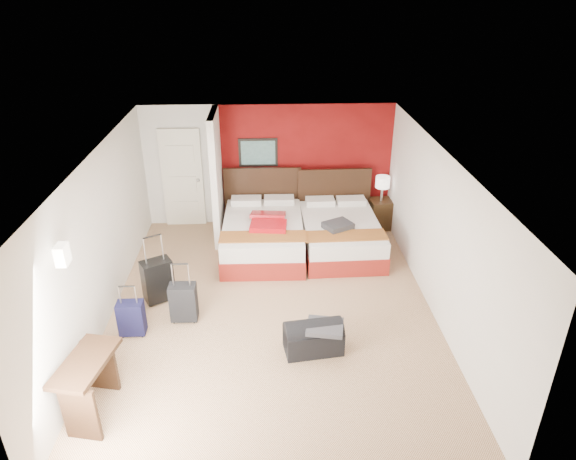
{
  "coord_description": "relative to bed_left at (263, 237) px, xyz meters",
  "views": [
    {
      "loc": [
        -0.06,
        -6.67,
        4.74
      ],
      "look_at": [
        0.29,
        0.8,
        1.0
      ],
      "focal_mm": 32.0,
      "sensor_mm": 36.0,
      "label": 1
    }
  ],
  "objects": [
    {
      "name": "suitcase_black",
      "position": [
        -1.68,
        -1.55,
        0.03
      ],
      "size": [
        0.54,
        0.48,
        0.69
      ],
      "primitive_type": "cube",
      "rotation": [
        0.0,
        0.0,
        0.51
      ],
      "color": "black",
      "rests_on": "ground"
    },
    {
      "name": "ground",
      "position": [
        0.13,
        -1.9,
        -0.32
      ],
      "size": [
        6.5,
        6.5,
        0.0
      ],
      "primitive_type": "plane",
      "color": "tan",
      "rests_on": "ground"
    },
    {
      "name": "duffel_bag",
      "position": [
        0.69,
        -2.9,
        -0.12
      ],
      "size": [
        0.85,
        0.53,
        0.4
      ],
      "primitive_type": "cube",
      "rotation": [
        0.0,
        0.0,
        0.14
      ],
      "color": "black",
      "rests_on": "ground"
    },
    {
      "name": "bed_right",
      "position": [
        1.46,
        0.0,
        -0.02
      ],
      "size": [
        1.47,
        2.06,
        0.61
      ],
      "primitive_type": "cube",
      "rotation": [
        0.0,
        0.0,
        0.03
      ],
      "color": "white",
      "rests_on": "ground"
    },
    {
      "name": "suitcase_navy",
      "position": [
        -1.91,
        -2.42,
        -0.06
      ],
      "size": [
        0.37,
        0.23,
        0.52
      ],
      "primitive_type": "cube",
      "rotation": [
        0.0,
        0.0,
        0.01
      ],
      "color": "black",
      "rests_on": "ground"
    },
    {
      "name": "red_accent_panel",
      "position": [
        0.88,
        1.33,
        0.93
      ],
      "size": [
        3.5,
        0.04,
        2.5
      ],
      "primitive_type": "cube",
      "color": "maroon",
      "rests_on": "ground"
    },
    {
      "name": "jacket_bundle",
      "position": [
        1.36,
        -0.3,
        0.35
      ],
      "size": [
        0.6,
        0.56,
        0.11
      ],
      "primitive_type": "cube",
      "rotation": [
        0.0,
        0.0,
        0.49
      ],
      "color": "#343438",
      "rests_on": "bed_right"
    },
    {
      "name": "room_walls",
      "position": [
        -1.27,
        -0.48,
        0.94
      ],
      "size": [
        5.02,
        6.52,
        2.5
      ],
      "color": "silver",
      "rests_on": "ground"
    },
    {
      "name": "nightstand",
      "position": [
        2.41,
        0.94,
        -0.01
      ],
      "size": [
        0.47,
        0.47,
        0.61
      ],
      "primitive_type": "cube",
      "rotation": [
        0.0,
        0.0,
        0.1
      ],
      "color": "#322110",
      "rests_on": "ground"
    },
    {
      "name": "partition_wall",
      "position": [
        -0.87,
        0.71,
        0.93
      ],
      "size": [
        0.12,
        1.2,
        2.5
      ],
      "primitive_type": "cube",
      "color": "silver",
      "rests_on": "ground"
    },
    {
      "name": "entry_door",
      "position": [
        -1.62,
        1.3,
        0.71
      ],
      "size": [
        0.82,
        0.06,
        2.05
      ],
      "primitive_type": "cube",
      "color": "silver",
      "rests_on": "ground"
    },
    {
      "name": "desk",
      "position": [
        -2.04,
        -3.9,
        0.07
      ],
      "size": [
        0.65,
        1.01,
        0.78
      ],
      "primitive_type": "cube",
      "rotation": [
        0.0,
        0.0,
        -0.21
      ],
      "color": "black",
      "rests_on": "ground"
    },
    {
      "name": "red_suitcase_open",
      "position": [
        0.1,
        -0.1,
        0.37
      ],
      "size": [
        0.73,
        0.95,
        0.11
      ],
      "primitive_type": "cube",
      "rotation": [
        0.0,
        0.0,
        -0.1
      ],
      "color": "#B00F17",
      "rests_on": "bed_left"
    },
    {
      "name": "table_lamp",
      "position": [
        2.41,
        0.94,
        0.55
      ],
      "size": [
        0.35,
        0.35,
        0.51
      ],
      "primitive_type": "cylinder",
      "rotation": [
        0.0,
        0.0,
        -0.28
      ],
      "color": "silver",
      "rests_on": "nightstand"
    },
    {
      "name": "jacket_draped",
      "position": [
        0.84,
        -2.95,
        0.12
      ],
      "size": [
        0.56,
        0.5,
        0.07
      ],
      "primitive_type": "cube",
      "rotation": [
        0.0,
        0.0,
        -0.19
      ],
      "color": "#39393E",
      "rests_on": "duffel_bag"
    },
    {
      "name": "bed_left",
      "position": [
        0.0,
        0.0,
        0.0
      ],
      "size": [
        1.52,
        2.15,
        0.64
      ],
      "primitive_type": "cube",
      "rotation": [
        0.0,
        0.0,
        -0.02
      ],
      "color": "silver",
      "rests_on": "ground"
    },
    {
      "name": "suitcase_charcoal",
      "position": [
        -1.2,
        -2.1,
        -0.02
      ],
      "size": [
        0.4,
        0.25,
        0.59
      ],
      "primitive_type": "cube",
      "rotation": [
        0.0,
        0.0,
        -0.02
      ],
      "color": "black",
      "rests_on": "ground"
    }
  ]
}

